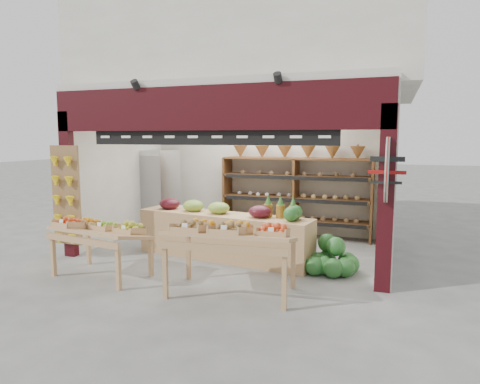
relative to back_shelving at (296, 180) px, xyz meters
name	(u,v)px	position (x,y,z in m)	size (l,w,h in m)	color
ground	(230,255)	(-0.83, -1.93, -1.26)	(60.00, 60.00, 0.00)	slate
shop_structure	(256,55)	(-0.83, -0.32, 2.66)	(6.36, 5.12, 5.40)	silver
banana_board	(65,197)	(-3.56, -3.10, -0.14)	(0.60, 0.15, 1.80)	#8A613E
gift_sign	(387,170)	(1.92, -3.07, 0.49)	(0.04, 0.93, 0.92)	#A2CBB8
back_shelving	(296,180)	(0.00, 0.00, 0.00)	(3.30, 0.54, 2.01)	brown
refrigerator	(159,190)	(-3.23, -0.38, -0.31)	(0.74, 0.74, 1.89)	silver
cardboard_stack	(188,228)	(-2.07, -1.17, -0.99)	(1.09, 0.87, 0.74)	beige
mid_counter	(223,234)	(-0.85, -2.20, -0.81)	(3.35, 1.10, 1.04)	tan
display_table_left	(99,230)	(-2.38, -3.70, -0.53)	(1.59, 1.03, 0.96)	tan
display_table_right	(227,233)	(-0.16, -3.76, -0.40)	(1.83, 1.13, 1.10)	tan
watermelon_pile	(332,260)	(1.13, -2.39, -1.05)	(0.84, 0.78, 0.59)	#164418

